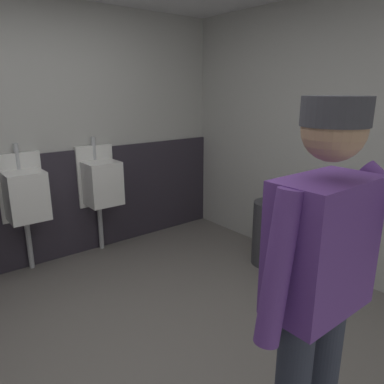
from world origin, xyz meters
The scene contains 8 objects.
ground_plane centered at (0.00, 0.00, -0.02)m, with size 4.99×4.34×0.04m, color slate.
wall_back centered at (0.00, 1.93, 1.27)m, with size 4.99×0.12×2.53m, color #B2B2AD.
wall_right centered at (2.25, 0.00, 1.27)m, with size 0.12×4.34×2.53m, color #B2B2AD.
wainscot_band_back centered at (0.00, 1.86, 0.56)m, with size 4.39×0.03×1.12m, color #2D2833.
urinal_middle centered at (-0.07, 1.71, 0.78)m, with size 0.40×0.34×1.24m.
urinal_right centered at (0.68, 1.71, 0.78)m, with size 0.40×0.34×1.24m.
person centered at (0.30, -1.09, 1.00)m, with size 0.64×0.60×1.69m.
trash_bin centered at (1.86, 0.40, 0.32)m, with size 0.36×0.36×0.65m, color #38383D.
Camera 1 is at (-0.87, -1.77, 1.71)m, focal length 34.09 mm.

